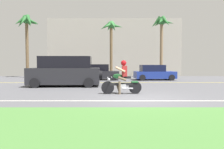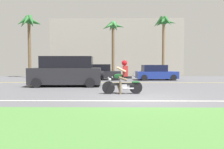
% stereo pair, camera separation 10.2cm
% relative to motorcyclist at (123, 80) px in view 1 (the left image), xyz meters
% --- Properties ---
extents(ground, '(56.00, 30.00, 0.04)m').
position_rel_motorcyclist_xyz_m(ground, '(0.73, 1.50, -0.74)').
color(ground, '#545459').
extents(grass_median, '(56.00, 3.80, 0.06)m').
position_rel_motorcyclist_xyz_m(grass_median, '(0.73, -5.60, -0.69)').
color(grass_median, '#477A38').
rests_on(grass_median, ground).
extents(lane_line_near, '(50.40, 0.12, 0.01)m').
position_rel_motorcyclist_xyz_m(lane_line_near, '(0.73, -2.08, -0.72)').
color(lane_line_near, silver).
rests_on(lane_line_near, ground).
extents(lane_line_far, '(50.40, 0.12, 0.01)m').
position_rel_motorcyclist_xyz_m(lane_line_far, '(0.73, 6.76, -0.72)').
color(lane_line_far, yellow).
rests_on(lane_line_far, ground).
extents(motorcyclist, '(2.05, 0.67, 1.71)m').
position_rel_motorcyclist_xyz_m(motorcyclist, '(0.00, 0.00, 0.00)').
color(motorcyclist, black).
rests_on(motorcyclist, ground).
extents(suv_nearby, '(5.01, 2.40, 2.05)m').
position_rel_motorcyclist_xyz_m(suv_nearby, '(-3.72, 3.84, 0.27)').
color(suv_nearby, '#232328').
rests_on(suv_nearby, ground).
extents(parked_car_0, '(4.04, 2.21, 1.42)m').
position_rel_motorcyclist_xyz_m(parked_car_0, '(-6.92, 12.27, -0.05)').
color(parked_car_0, '#232328').
rests_on(parked_car_0, ground).
extents(parked_car_1, '(3.72, 1.90, 1.52)m').
position_rel_motorcyclist_xyz_m(parked_car_1, '(-1.74, 9.91, -0.01)').
color(parked_car_1, '#232328').
rests_on(parked_car_1, ground).
extents(parked_car_2, '(3.95, 2.24, 1.46)m').
position_rel_motorcyclist_xyz_m(parked_car_2, '(3.56, 9.82, -0.04)').
color(parked_car_2, navy).
rests_on(parked_car_2, ground).
extents(palm_tree_0, '(2.84, 2.88, 7.09)m').
position_rel_motorcyclist_xyz_m(palm_tree_0, '(-10.15, 13.53, 5.13)').
color(palm_tree_0, brown).
rests_on(palm_tree_0, ground).
extents(palm_tree_1, '(2.75, 2.69, 6.45)m').
position_rel_motorcyclist_xyz_m(palm_tree_1, '(-0.60, 13.65, 4.61)').
color(palm_tree_1, brown).
rests_on(palm_tree_1, ground).
extents(palm_tree_2, '(2.81, 2.88, 7.18)m').
position_rel_motorcyclist_xyz_m(palm_tree_2, '(5.35, 14.48, 5.12)').
color(palm_tree_2, '#846B4C').
rests_on(palm_tree_2, ground).
extents(building_far, '(17.81, 4.00, 7.62)m').
position_rel_motorcyclist_xyz_m(building_far, '(-0.17, 19.50, 3.08)').
color(building_far, '#A8A399').
rests_on(building_far, ground).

